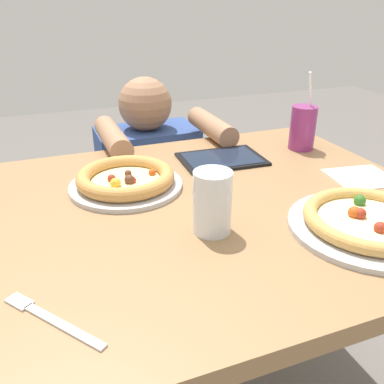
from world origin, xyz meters
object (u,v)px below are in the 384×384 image
water_cup_clear (212,202)px  diner_seated (150,202)px  tablet (222,159)px  pizza_near (368,222)px  fork (49,318)px  drink_cup_colored (303,128)px  pizza_far (126,180)px

water_cup_clear → diner_seated: bearing=84.1°
diner_seated → tablet: bearing=-76.6°
pizza_near → fork: 0.64m
water_cup_clear → fork: water_cup_clear is taller
drink_cup_colored → diner_seated: 0.70m
fork → tablet: bearing=44.2°
tablet → pizza_near: bearing=-76.3°
water_cup_clear → fork: size_ratio=0.76×
water_cup_clear → fork: (-0.33, -0.15, -0.07)m
water_cup_clear → diner_seated: diner_seated is taller
pizza_near → tablet: pizza_near is taller
pizza_far → drink_cup_colored: bearing=8.9°
pizza_near → tablet: 0.48m
tablet → pizza_far: bearing=-164.2°
pizza_far → fork: size_ratio=1.64×
water_cup_clear → diner_seated: (0.08, 0.80, -0.40)m
fork → diner_seated: 1.09m
water_cup_clear → tablet: (0.19, 0.36, -0.06)m
pizza_near → tablet: bearing=103.7°
tablet → diner_seated: size_ratio=0.27×
water_cup_clear → drink_cup_colored: bearing=37.9°
pizza_far → tablet: bearing=15.8°
pizza_far → diner_seated: (0.20, 0.53, -0.35)m
water_cup_clear → diner_seated: size_ratio=0.14×
pizza_near → diner_seated: size_ratio=0.35×
pizza_near → pizza_far: (-0.42, 0.38, 0.00)m
pizza_near → fork: size_ratio=1.88×
water_cup_clear → pizza_far: bearing=113.4°
drink_cup_colored → fork: (-0.80, -0.51, -0.07)m
water_cup_clear → tablet: 0.41m
drink_cup_colored → diner_seated: bearing=131.1°
drink_cup_colored → water_cup_clear: size_ratio=1.80×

